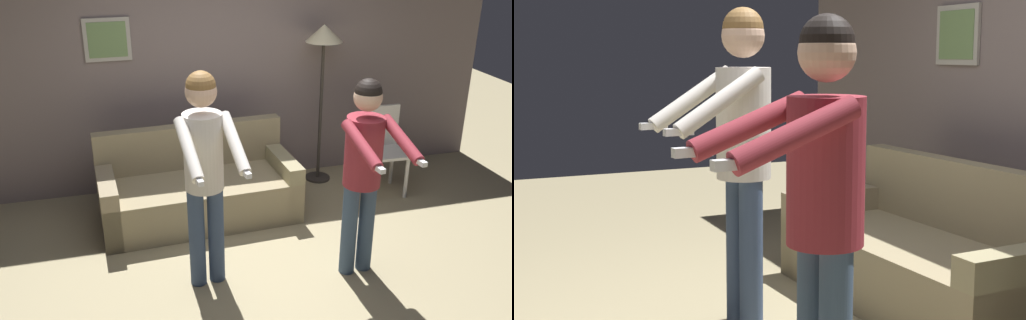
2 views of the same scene
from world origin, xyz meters
TOP-DOWN VIEW (x-y plane):
  - couch at (-0.34, 1.15)m, footprint 1.94×0.94m
  - person_standing_left at (-0.47, 0.01)m, footprint 0.48×0.70m
  - person_standing_right at (0.77, -0.17)m, footprint 0.47×0.71m

SIDE VIEW (x-z plane):
  - couch at x=-0.34m, z-range -0.16..0.71m
  - person_standing_right at x=0.77m, z-range 0.18..1.85m
  - person_standing_left at x=-0.47m, z-range 0.20..1.97m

